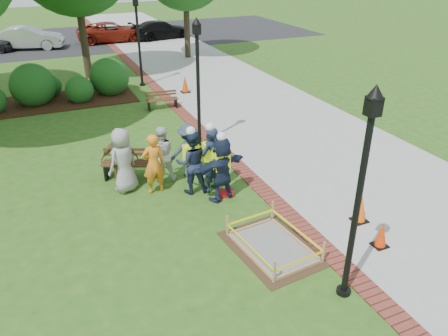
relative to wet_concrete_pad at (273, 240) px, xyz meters
name	(u,v)px	position (x,y,z in m)	size (l,w,h in m)	color
ground	(225,228)	(-0.68, 1.17, -0.23)	(100.00, 100.00, 0.00)	#285116
sidewalk	(236,93)	(4.32, 11.17, -0.22)	(6.00, 60.00, 0.02)	#9E9E99
brick_edging	(170,101)	(1.07, 11.17, -0.22)	(0.50, 60.00, 0.03)	maroon
mulch_bed	(54,102)	(-3.68, 13.17, -0.21)	(7.00, 3.00, 0.05)	#381E0F
parking_lot	(80,39)	(-0.68, 28.17, -0.23)	(36.00, 12.00, 0.01)	black
wet_concrete_pad	(273,240)	(0.00, 0.00, 0.00)	(1.92, 2.46, 0.55)	#47331E
bench_near	(130,169)	(-2.19, 4.74, 0.04)	(1.65, 1.09, 0.85)	#4F3A1B
bench_far	(162,103)	(0.48, 10.38, 0.00)	(1.37, 0.58, 0.72)	brown
cone_front	(382,235)	(2.28, -0.93, 0.08)	(0.34, 0.34, 0.66)	black
cone_back	(361,209)	(2.52, 0.08, 0.12)	(0.37, 0.37, 0.74)	black
cone_far	(185,85)	(2.13, 12.16, 0.15)	(0.41, 0.41, 0.81)	black
toolbox	(226,193)	(-0.03, 2.57, -0.14)	(0.40, 0.22, 0.20)	#B20D18
lamp_near	(361,184)	(0.57, -1.83, 2.25)	(0.28, 0.28, 4.26)	black
lamp_mid	(198,74)	(0.57, 6.17, 2.25)	(0.28, 0.28, 4.26)	black
lamp_far	(138,34)	(0.57, 14.17, 2.25)	(0.28, 0.28, 4.26)	black
shrub_b	(36,103)	(-4.44, 13.28, -0.23)	(1.90, 1.90, 1.90)	#154B16
shrub_c	(81,101)	(-2.57, 12.77, -0.23)	(1.23, 1.23, 1.23)	#154B16
shrub_d	(111,93)	(-1.11, 13.48, -0.23)	(1.80, 1.80, 1.80)	#154B16
shrub_e	(51,96)	(-3.75, 14.17, -0.23)	(1.09, 1.09, 1.09)	#154B16
casual_person_a	(123,160)	(-2.48, 4.03, 0.69)	(0.70, 0.62, 1.85)	gray
casual_person_b	(153,164)	(-1.74, 3.62, 0.63)	(0.58, 0.40, 1.73)	orange
casual_person_c	(161,154)	(-1.35, 4.19, 0.60)	(0.57, 0.40, 1.68)	silver
casual_person_d	(120,159)	(-2.52, 4.28, 0.63)	(0.62, 0.47, 1.74)	brown
casual_person_e	(188,151)	(-0.55, 4.15, 0.58)	(0.53, 0.35, 1.63)	#303954
hivis_worker_a	(222,167)	(-0.19, 2.51, 0.73)	(0.65, 0.50, 1.96)	#161B3A
hivis_worker_b	(210,158)	(-0.27, 3.08, 0.76)	(0.71, 0.65, 2.03)	#1D274B
hivis_worker_c	(192,160)	(-0.78, 3.20, 0.73)	(0.64, 0.48, 1.96)	#1B2947
parked_car_b	(31,49)	(-4.20, 25.74, -0.23)	(4.90, 2.13, 1.60)	#ABAAAF
parked_car_c	(113,42)	(1.45, 26.14, -0.23)	(4.61, 2.01, 1.50)	maroon
parked_car_d	(161,39)	(4.98, 25.84, -0.23)	(4.40, 1.91, 1.43)	black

